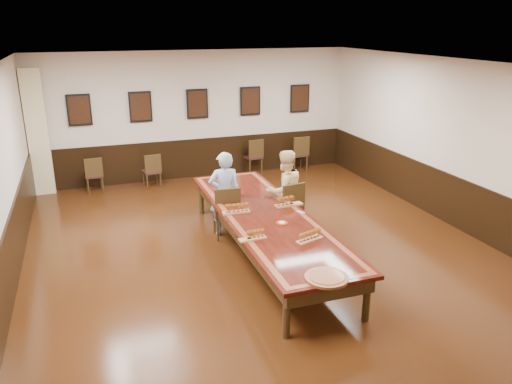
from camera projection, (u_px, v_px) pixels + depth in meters
name	position (u px, v px, depth m)	size (l,w,h in m)	color
floor	(266.00, 256.00, 8.66)	(8.00, 10.00, 0.02)	black
ceiling	(267.00, 65.00, 7.62)	(8.00, 10.00, 0.02)	white
wall_back	(197.00, 115.00, 12.61)	(8.00, 0.02, 3.20)	beige
wall_front	(503.00, 343.00, 3.67)	(8.00, 0.02, 3.20)	beige
wall_right	(465.00, 147.00, 9.40)	(0.02, 10.00, 3.20)	beige
chair_man	(226.00, 211.00, 9.27)	(0.47, 0.52, 1.01)	black
chair_woman	(287.00, 206.00, 9.50)	(0.47, 0.52, 1.01)	black
spare_chair_a	(94.00, 174.00, 11.79)	(0.40, 0.44, 0.86)	black
spare_chair_b	(151.00, 170.00, 12.11)	(0.40, 0.44, 0.85)	black
spare_chair_c	(253.00, 156.00, 13.28)	(0.44, 0.47, 0.93)	black
spare_chair_d	(298.00, 153.00, 13.46)	(0.45, 0.49, 0.97)	black
person_man	(225.00, 194.00, 9.27)	(0.59, 0.39, 1.61)	#4B7DBC
person_woman	(285.00, 191.00, 9.50)	(0.79, 0.61, 1.58)	#FADB9C
pink_phone	(300.00, 212.00, 8.52)	(0.08, 0.15, 0.01)	#FD54C1
curtain	(38.00, 133.00, 11.32)	(0.45, 0.18, 2.90)	beige
wainscoting	(266.00, 229.00, 8.50)	(8.00, 10.00, 1.00)	black
conference_table	(266.00, 223.00, 8.46)	(1.40, 5.00, 0.76)	black
posters	(197.00, 104.00, 12.45)	(6.14, 0.04, 0.74)	black
flight_a	(236.00, 209.00, 8.48)	(0.48, 0.17, 0.18)	#A26044
flight_b	(288.00, 201.00, 8.80)	(0.51, 0.19, 0.19)	#A26044
flight_c	(254.00, 235.00, 7.45)	(0.43, 0.15, 0.16)	#A26044
flight_d	(310.00, 236.00, 7.40)	(0.46, 0.26, 0.16)	#A26044
red_plate_grp	(282.00, 223.00, 8.05)	(0.20, 0.20, 0.03)	#AA270B
carved_platter	(326.00, 278.00, 6.31)	(0.62, 0.62, 0.04)	#5B2812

